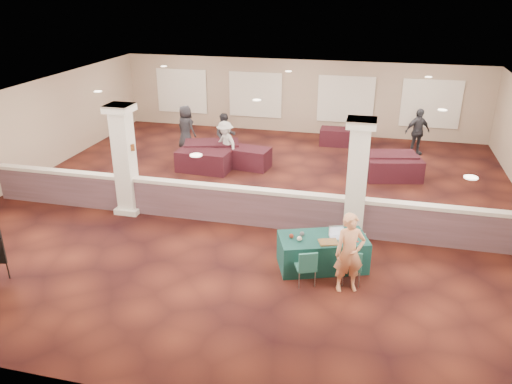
% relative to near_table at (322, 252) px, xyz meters
% --- Properties ---
extents(ground, '(16.00, 16.00, 0.00)m').
position_rel_near_table_xyz_m(ground, '(-2.39, 3.26, -0.39)').
color(ground, '#491C12').
rests_on(ground, ground).
extents(wall_back, '(16.00, 0.04, 3.20)m').
position_rel_near_table_xyz_m(wall_back, '(-2.39, 11.26, 1.21)').
color(wall_back, gray).
rests_on(wall_back, ground).
extents(wall_front, '(16.00, 0.04, 3.20)m').
position_rel_near_table_xyz_m(wall_front, '(-2.39, -4.74, 1.21)').
color(wall_front, gray).
rests_on(wall_front, ground).
extents(wall_left, '(0.04, 16.00, 3.20)m').
position_rel_near_table_xyz_m(wall_left, '(-10.39, 3.26, 1.21)').
color(wall_left, gray).
rests_on(wall_left, ground).
extents(ceiling, '(16.00, 16.00, 0.02)m').
position_rel_near_table_xyz_m(ceiling, '(-2.39, 3.26, 2.81)').
color(ceiling, white).
rests_on(ceiling, wall_back).
extents(partition_wall, '(15.60, 0.28, 1.10)m').
position_rel_near_table_xyz_m(partition_wall, '(-2.39, 1.76, 0.18)').
color(partition_wall, '#51363C').
rests_on(partition_wall, ground).
extents(column_left, '(0.72, 0.72, 3.20)m').
position_rel_near_table_xyz_m(column_left, '(-5.89, 1.76, 1.25)').
color(column_left, white).
rests_on(column_left, ground).
extents(column_right, '(0.72, 0.72, 3.20)m').
position_rel_near_table_xyz_m(column_right, '(0.61, 1.76, 1.25)').
color(column_right, white).
rests_on(column_right, ground).
extents(sconce_left, '(0.12, 0.12, 0.18)m').
position_rel_near_table_xyz_m(sconce_left, '(-6.17, 1.76, 1.61)').
color(sconce_left, brown).
rests_on(sconce_left, column_left).
extents(sconce_right, '(0.12, 0.12, 0.18)m').
position_rel_near_table_xyz_m(sconce_right, '(-5.61, 1.76, 1.61)').
color(sconce_right, brown).
rests_on(sconce_right, column_left).
extents(near_table, '(2.26, 1.65, 0.78)m').
position_rel_near_table_xyz_m(near_table, '(0.00, 0.00, 0.00)').
color(near_table, '#103D3A').
rests_on(near_table, ground).
extents(conf_chair_main, '(0.44, 0.45, 0.87)m').
position_rel_near_table_xyz_m(conf_chair_main, '(0.72, -0.60, 0.12)').
color(conf_chair_main, '#1F5C5A').
rests_on(conf_chair_main, ground).
extents(conf_chair_side, '(0.57, 0.57, 0.87)m').
position_rel_near_table_xyz_m(conf_chair_side, '(-0.25, -0.88, 0.13)').
color(conf_chair_side, '#1F5C5A').
rests_on(conf_chair_side, ground).
extents(woman, '(0.77, 0.64, 1.82)m').
position_rel_near_table_xyz_m(woman, '(0.65, -0.83, 0.52)').
color(woman, '#FC9B6D').
rests_on(woman, ground).
extents(far_table_front_left, '(1.91, 1.03, 0.75)m').
position_rel_near_table_xyz_m(far_table_front_left, '(-4.89, 5.49, -0.01)').
color(far_table_front_left, black).
rests_on(far_table_front_left, ground).
extents(far_table_front_center, '(1.91, 1.15, 0.73)m').
position_rel_near_table_xyz_m(far_table_front_center, '(-3.56, 6.26, -0.03)').
color(far_table_front_center, black).
rests_on(far_table_front_center, ground).
extents(far_table_front_right, '(1.99, 1.30, 0.74)m').
position_rel_near_table_xyz_m(far_table_front_right, '(1.70, 6.26, -0.02)').
color(far_table_front_right, black).
rests_on(far_table_front_right, ground).
extents(far_table_back_left, '(2.19, 1.54, 0.81)m').
position_rel_near_table_xyz_m(far_table_back_left, '(-4.89, 6.46, 0.01)').
color(far_table_back_left, black).
rests_on(far_table_back_left, ground).
extents(far_table_back_center, '(1.71, 0.88, 0.68)m').
position_rel_near_table_xyz_m(far_table_back_center, '(-0.39, 9.76, -0.05)').
color(far_table_back_center, black).
rests_on(far_table_back_center, ground).
extents(far_table_back_right, '(2.14, 1.39, 0.80)m').
position_rel_near_table_xyz_m(far_table_back_right, '(1.45, 6.63, 0.01)').
color(far_table_back_right, black).
rests_on(far_table_back_right, ground).
extents(attendee_a, '(0.88, 0.59, 1.69)m').
position_rel_near_table_xyz_m(attendee_a, '(-4.61, 7.26, 0.45)').
color(attendee_a, black).
rests_on(attendee_a, ground).
extents(attendee_b, '(1.16, 1.01, 1.67)m').
position_rel_near_table_xyz_m(attendee_b, '(-4.30, 6.26, 0.44)').
color(attendee_b, silver).
rests_on(attendee_b, ground).
extents(attendee_c, '(1.18, 0.98, 1.82)m').
position_rel_near_table_xyz_m(attendee_c, '(2.56, 9.26, 0.52)').
color(attendee_c, black).
rests_on(attendee_c, ground).
extents(attendee_d, '(1.00, 0.82, 1.79)m').
position_rel_near_table_xyz_m(attendee_d, '(-6.39, 7.73, 0.50)').
color(attendee_d, black).
rests_on(attendee_d, ground).
extents(laptop_base, '(0.42, 0.35, 0.02)m').
position_rel_near_table_xyz_m(laptop_base, '(0.32, 0.06, 0.40)').
color(laptop_base, silver).
rests_on(laptop_base, near_table).
extents(laptop_screen, '(0.34, 0.13, 0.24)m').
position_rel_near_table_xyz_m(laptop_screen, '(0.28, 0.18, 0.53)').
color(laptop_screen, silver).
rests_on(laptop_screen, near_table).
extents(screen_glow, '(0.30, 0.11, 0.20)m').
position_rel_near_table_xyz_m(screen_glow, '(0.28, 0.17, 0.51)').
color(screen_glow, silver).
rests_on(screen_glow, near_table).
extents(knitting, '(0.51, 0.45, 0.03)m').
position_rel_near_table_xyz_m(knitting, '(0.14, -0.23, 0.41)').
color(knitting, '#AD691B').
rests_on(knitting, near_table).
extents(yarn_cream, '(0.12, 0.12, 0.12)m').
position_rel_near_table_xyz_m(yarn_cream, '(-0.52, -0.30, 0.45)').
color(yarn_cream, beige).
rests_on(yarn_cream, near_table).
extents(yarn_red, '(0.11, 0.11, 0.11)m').
position_rel_near_table_xyz_m(yarn_red, '(-0.72, -0.21, 0.44)').
color(yarn_red, maroon).
rests_on(yarn_red, near_table).
extents(yarn_grey, '(0.11, 0.11, 0.11)m').
position_rel_near_table_xyz_m(yarn_grey, '(-0.50, -0.04, 0.45)').
color(yarn_grey, '#4A4A4F').
rests_on(yarn_grey, near_table).
extents(scissors, '(0.13, 0.07, 0.01)m').
position_rel_near_table_xyz_m(scissors, '(0.76, -0.04, 0.40)').
color(scissors, red).
rests_on(scissors, near_table).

